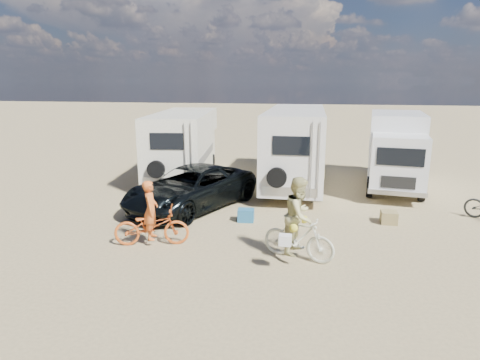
% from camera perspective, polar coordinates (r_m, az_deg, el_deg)
% --- Properties ---
extents(ground, '(140.00, 140.00, 0.00)m').
position_cam_1_polar(ground, '(10.78, 5.17, -9.75)').
color(ground, tan).
rests_on(ground, ground).
extents(rv_main, '(2.30, 7.34, 3.16)m').
position_cam_1_polar(rv_main, '(17.16, 7.74, 4.50)').
color(rv_main, white).
rests_on(rv_main, ground).
extents(rv_left, '(3.14, 6.84, 2.94)m').
position_cam_1_polar(rv_left, '(18.38, -7.85, 4.76)').
color(rv_left, silver).
rests_on(rv_left, ground).
extents(box_truck, '(2.71, 5.73, 3.01)m').
position_cam_1_polar(box_truck, '(17.58, 20.94, 3.69)').
color(box_truck, silver).
rests_on(box_truck, ground).
extents(dark_suv, '(4.27, 5.66, 1.43)m').
position_cam_1_polar(dark_suv, '(14.07, -6.83, -1.09)').
color(dark_suv, black).
rests_on(dark_suv, ground).
extents(bike_man, '(2.09, 1.17, 1.04)m').
position_cam_1_polar(bike_man, '(11.15, -12.26, -6.34)').
color(bike_man, '#BF4F18').
rests_on(bike_man, ground).
extents(bike_woman, '(1.89, 1.06, 1.10)m').
position_cam_1_polar(bike_woman, '(10.14, 8.18, -8.04)').
color(bike_woman, beige).
rests_on(bike_woman, ground).
extents(rider_man, '(0.51, 0.66, 1.59)m').
position_cam_1_polar(rider_man, '(11.06, -12.33, -5.00)').
color(rider_man, '#D46125').
rests_on(rider_man, ground).
extents(rider_woman, '(0.97, 1.10, 1.90)m').
position_cam_1_polar(rider_woman, '(10.00, 8.26, -5.91)').
color(rider_woman, tan).
rests_on(rider_woman, ground).
extents(cooler, '(0.53, 0.40, 0.40)m').
position_cam_1_polar(cooler, '(12.77, 0.83, -4.95)').
color(cooler, '#235E87').
rests_on(cooler, ground).
extents(crate, '(0.48, 0.48, 0.38)m').
position_cam_1_polar(crate, '(13.41, 20.09, -4.92)').
color(crate, olive).
rests_on(crate, ground).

